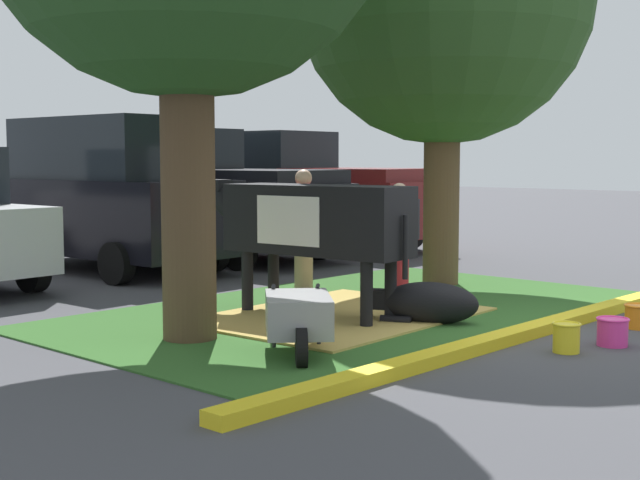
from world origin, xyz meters
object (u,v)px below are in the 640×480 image
calf_lying (427,303)px  bucket_yellow (566,337)px  person_visitor_near (399,239)px  bucket_pink (613,331)px  cow_holstein (309,220)px  bucket_orange (639,316)px  wheelbarrow (298,316)px  person_handler (304,226)px  pickup_truck_maroon (309,194)px  pickup_truck_black (208,198)px  suv_black (107,194)px

calf_lying → bucket_yellow: 1.87m
person_visitor_near → bucket_pink: (-0.62, -3.16, -0.68)m
cow_holstein → bucket_orange: size_ratio=9.86×
cow_holstein → wheelbarrow: bearing=-139.6°
person_handler → person_visitor_near: size_ratio=1.10×
pickup_truck_maroon → calf_lying: bearing=-127.9°
bucket_yellow → bucket_orange: bucket_yellow is taller
bucket_pink → pickup_truck_black: (2.38, 9.03, 0.97)m
wheelbarrow → bucket_pink: 3.17m
person_visitor_near → bucket_yellow: (-1.21, -2.97, -0.68)m
person_handler → pickup_truck_black: 4.69m
bucket_orange → wheelbarrow: bearing=153.0°
bucket_yellow → pickup_truck_maroon: size_ratio=0.05×
wheelbarrow → suv_black: (2.46, 6.79, 0.88)m
calf_lying → bucket_yellow: (-0.28, -1.85, -0.09)m
bucket_orange → calf_lying: bearing=126.4°
person_visitor_near → suv_black: (-0.62, 5.60, 0.44)m
suv_black → pickup_truck_black: (2.39, 0.26, -0.16)m
bucket_orange → pickup_truck_maroon: size_ratio=0.06×
bucket_orange → pickup_truck_maroon: bearing=65.4°
person_visitor_near → pickup_truck_maroon: (4.46, 5.80, 0.29)m
calf_lying → suv_black: bearing=87.4°
pickup_truck_black → person_visitor_near: bearing=-106.8°
bucket_yellow → pickup_truck_maroon: pickup_truck_maroon is taller
pickup_truck_maroon → wheelbarrow: bearing=-137.2°
calf_lying → person_visitor_near: bearing=50.2°
wheelbarrow → calf_lying: bearing=1.8°
cow_holstein → pickup_truck_black: bearing=60.2°
calf_lying → bucket_orange: calf_lying is taller
bucket_pink → wheelbarrow: bearing=141.2°
pickup_truck_maroon → person_handler: bearing=-137.3°
person_visitor_near → bucket_yellow: person_visitor_near is taller
cow_holstein → bucket_yellow: 3.30m
person_visitor_near → bucket_yellow: 3.27m
bucket_yellow → bucket_pink: 0.62m
pickup_truck_black → calf_lying: bearing=-111.1°
pickup_truck_black → person_handler: bearing=-113.8°
person_handler → pickup_truck_maroon: pickup_truck_maroon is taller
bucket_yellow → bucket_pink: (0.59, -0.20, -0.00)m
bucket_orange → pickup_truck_maroon: pickup_truck_maroon is taller
cow_holstein → pickup_truck_maroon: pickup_truck_maroon is taller
cow_holstein → suv_black: (0.88, 5.44, 0.13)m
cow_holstein → bucket_pink: size_ratio=9.66×
cow_holstein → pickup_truck_black: 6.57m
person_handler → bucket_yellow: person_handler is taller
person_handler → pickup_truck_maroon: (4.58, 4.22, 0.19)m
person_visitor_near → bucket_orange: 3.09m
calf_lying → wheelbarrow: bearing=-178.2°
person_handler → bucket_yellow: (-1.09, -4.54, -0.77)m
cow_holstein → bucket_yellow: bearing=-84.7°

